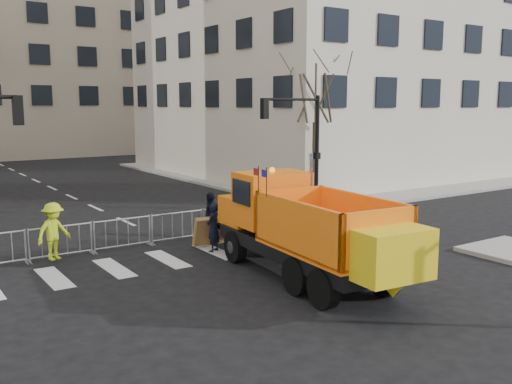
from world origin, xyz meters
TOP-DOWN VIEW (x-y plane):
  - ground at (0.00, 0.00)m, footprint 120.00×120.00m
  - sidewalk_back at (0.00, 8.50)m, footprint 64.00×5.00m
  - traffic_light_right at (8.50, 9.50)m, footprint 0.18×0.18m
  - crowd_barriers at (-0.75, 7.60)m, footprint 12.60×0.60m
  - street_tree at (9.20, 10.50)m, footprint 3.00×3.00m
  - plow_truck at (1.29, 1.31)m, footprint 3.34×9.20m
  - cop_a at (0.63, 5.52)m, footprint 0.73×0.67m
  - cop_b at (2.45, 7.00)m, footprint 1.22×1.15m
  - cop_c at (1.11, 6.54)m, footprint 0.89×1.20m
  - worker at (-4.28, 6.97)m, footprint 1.34×1.06m
  - newspaper_box at (6.05, 9.25)m, footprint 0.51×0.47m

SIDE VIEW (x-z plane):
  - ground at x=0.00m, z-range 0.00..0.00m
  - sidewalk_back at x=0.00m, z-range 0.00..0.15m
  - crowd_barriers at x=-0.75m, z-range 0.00..1.10m
  - newspaper_box at x=6.05m, z-range 0.15..1.25m
  - cop_a at x=0.63m, z-range 0.00..1.68m
  - cop_c at x=1.11m, z-range 0.00..1.89m
  - cop_b at x=2.45m, z-range 0.00..1.99m
  - worker at x=-4.28m, z-range 0.15..1.96m
  - plow_truck at x=1.29m, z-range -0.19..3.31m
  - traffic_light_right at x=8.50m, z-range 0.00..5.40m
  - street_tree at x=9.20m, z-range 0.00..7.50m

